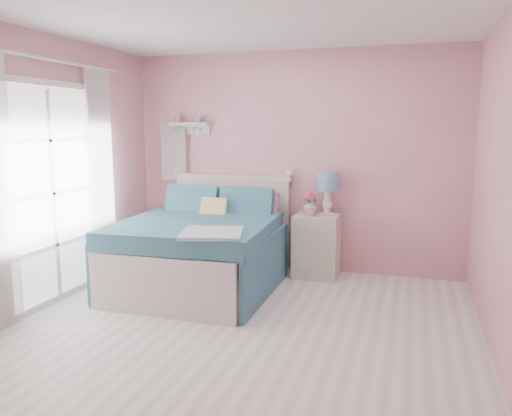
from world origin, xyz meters
The scene contains 12 objects.
floor centered at (0.00, 0.00, 0.00)m, with size 4.50×4.50×0.00m, color silver.
room_shell centered at (0.00, 0.00, 1.58)m, with size 4.50×4.50×4.50m.
bed centered at (-0.77, 1.27, 0.39)m, with size 1.62×1.99×1.13m.
nightstand centered at (0.35, 1.98, 0.36)m, with size 0.50×0.49×0.72m.
table_lamp centered at (0.44, 2.07, 1.06)m, with size 0.25×0.25×0.49m.
vase centered at (0.25, 2.04, 0.81)m, with size 0.16×0.16×0.17m, color silver.
teacup centered at (0.29, 1.86, 0.76)m, with size 0.10×0.10×0.08m, color pink.
roses centered at (0.25, 2.03, 0.93)m, with size 0.14×0.11×0.12m.
wall_shelf centered at (-1.32, 2.19, 1.73)m, with size 0.50×0.15×0.25m.
hanging_dress centered at (-1.55, 2.18, 1.40)m, with size 0.34×0.03×0.72m, color white.
french_door centered at (-1.97, 0.40, 1.07)m, with size 0.04×1.32×2.16m.
curtain_far centered at (-1.92, 1.14, 1.18)m, with size 0.04×0.40×2.32m, color white.
Camera 1 is at (1.36, -3.58, 1.72)m, focal length 35.00 mm.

